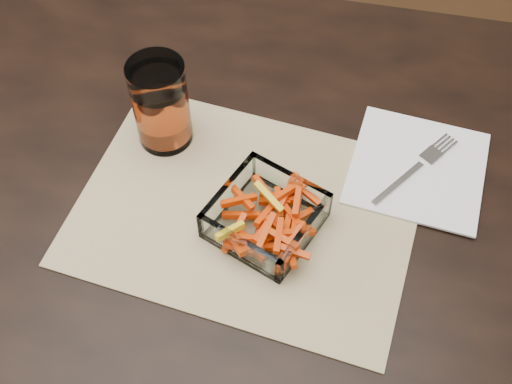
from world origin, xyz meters
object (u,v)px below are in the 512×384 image
(glass_bowl, at_px, (265,217))
(tumbler, at_px, (161,106))
(fork, at_px, (417,167))
(dining_table, at_px, (148,216))

(glass_bowl, bearing_deg, tumbler, 144.71)
(tumbler, bearing_deg, fork, 1.96)
(glass_bowl, relative_size, tumbler, 1.19)
(dining_table, xyz_separation_m, glass_bowl, (0.19, -0.04, 0.11))
(tumbler, bearing_deg, dining_table, -99.91)
(dining_table, xyz_separation_m, tumbler, (0.02, 0.09, 0.15))
(glass_bowl, distance_m, fork, 0.23)
(dining_table, height_order, fork, fork)
(glass_bowl, height_order, tumbler, tumbler)
(dining_table, xyz_separation_m, fork, (0.38, 0.10, 0.10))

